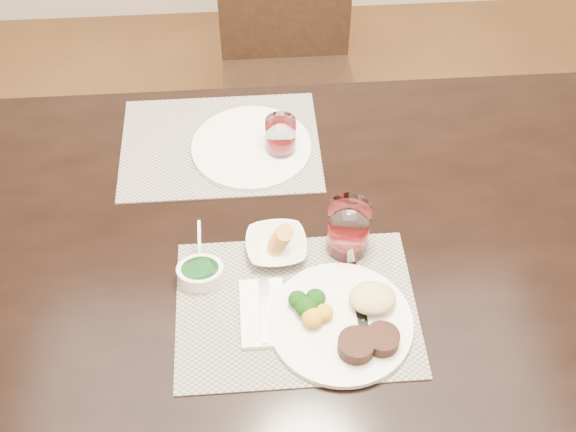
{
  "coord_description": "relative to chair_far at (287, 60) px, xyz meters",
  "views": [
    {
      "loc": [
        -0.13,
        -0.95,
        1.91
      ],
      "look_at": [
        -0.07,
        0.0,
        0.82
      ],
      "focal_mm": 45.0,
      "sensor_mm": 36.0,
      "label": 1
    }
  ],
  "objects": [
    {
      "name": "chair_far",
      "position": [
        0.0,
        0.0,
        0.0
      ],
      "size": [
        0.42,
        0.42,
        0.9
      ],
      "color": "black",
      "rests_on": "ground"
    },
    {
      "name": "napkin_fork",
      "position": [
        -0.13,
        -1.12,
        0.26
      ],
      "size": [
        0.09,
        0.15,
        0.02
      ],
      "rotation": [
        0.0,
        0.0,
        0.0
      ],
      "color": "white",
      "rests_on": "placemat_near"
    },
    {
      "name": "placemat_near",
      "position": [
        -0.06,
        -1.11,
        0.25
      ],
      "size": [
        0.46,
        0.34,
        0.0
      ],
      "primitive_type": "cube",
      "color": "gray",
      "rests_on": "dining_table"
    },
    {
      "name": "cracker_bowl",
      "position": [
        -0.09,
        -0.97,
        0.27
      ],
      "size": [
        0.13,
        0.13,
        0.05
      ],
      "rotation": [
        0.0,
        0.0,
        0.03
      ],
      "color": "silver",
      "rests_on": "placemat_near"
    },
    {
      "name": "wine_glass_far",
      "position": [
        -0.06,
        -0.68,
        0.29
      ],
      "size": [
        0.07,
        0.07,
        0.1
      ],
      "rotation": [
        0.0,
        0.0,
        -0.24
      ],
      "color": "white",
      "rests_on": "placemat_far"
    },
    {
      "name": "sauce_ramekin",
      "position": [
        -0.24,
        -1.03,
        0.27
      ],
      "size": [
        0.09,
        0.14,
        0.07
      ],
      "rotation": [
        0.0,
        0.0,
        -0.03
      ],
      "color": "silver",
      "rests_on": "placemat_near"
    },
    {
      "name": "steak_knife",
      "position": [
        0.06,
        -1.15,
        0.26
      ],
      "size": [
        0.02,
        0.24,
        0.01
      ],
      "rotation": [
        0.0,
        0.0,
        0.02
      ],
      "color": "silver",
      "rests_on": "placemat_near"
    },
    {
      "name": "wine_glass_near",
      "position": [
        0.05,
        -0.97,
        0.3
      ],
      "size": [
        0.09,
        0.09,
        0.12
      ],
      "rotation": [
        0.0,
        0.0,
        -0.17
      ],
      "color": "white",
      "rests_on": "placemat_near"
    },
    {
      "name": "far_plate",
      "position": [
        -0.13,
        -0.66,
        0.26
      ],
      "size": [
        0.28,
        0.28,
        0.01
      ],
      "primitive_type": "cylinder",
      "color": "silver",
      "rests_on": "placemat_far"
    },
    {
      "name": "placemat_far",
      "position": [
        -0.2,
        -0.64,
        0.25
      ],
      "size": [
        0.46,
        0.34,
        0.0
      ],
      "primitive_type": "cube",
      "color": "gray",
      "rests_on": "dining_table"
    },
    {
      "name": "dinner_plate",
      "position": [
        0.03,
        -1.16,
        0.27
      ],
      "size": [
        0.27,
        0.27,
        0.05
      ],
      "rotation": [
        0.0,
        0.0,
        -0.28
      ],
      "color": "silver",
      "rests_on": "placemat_near"
    },
    {
      "name": "ground_plane",
      "position": [
        0.0,
        -0.93,
        -0.5
      ],
      "size": [
        4.5,
        4.5,
        0.0
      ],
      "primitive_type": "plane",
      "color": "#3F2414",
      "rests_on": "ground"
    },
    {
      "name": "dining_table",
      "position": [
        0.0,
        -0.93,
        0.16
      ],
      "size": [
        2.0,
        1.0,
        0.75
      ],
      "color": "black",
      "rests_on": "ground"
    }
  ]
}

